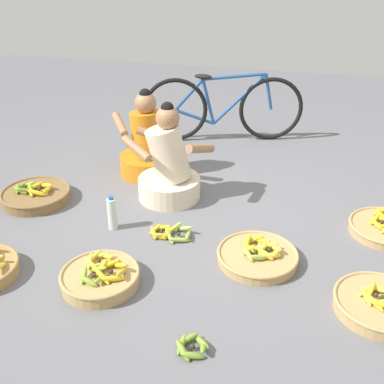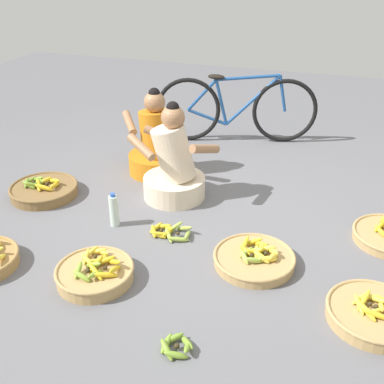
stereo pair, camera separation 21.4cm
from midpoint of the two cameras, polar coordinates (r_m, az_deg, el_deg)
name	(u,v)px [view 1 (the left image)]	position (r m, az deg, el deg)	size (l,w,h in m)	color
ground_plane	(198,220)	(3.66, -0.89, -3.43)	(10.00, 10.00, 0.00)	slate
vendor_woman_front	(169,169)	(3.87, -4.41, 2.84)	(0.73, 0.53, 0.83)	beige
vendor_woman_behind	(147,147)	(4.33, -6.87, 5.37)	(0.67, 0.53, 0.80)	orange
bicycle_leaning	(223,108)	(5.05, 2.56, 10.13)	(1.65, 0.52, 0.73)	black
banana_basket_mid_right	(258,256)	(3.21, 6.11, -7.72)	(0.55, 0.55, 0.14)	tan
banana_basket_front_right	(100,277)	(3.07, -13.08, -10.05)	(0.50, 0.50, 0.17)	tan
banana_basket_back_center	(380,304)	(2.98, 19.90, -12.70)	(0.54, 0.54, 0.16)	tan
banana_basket_front_left	(36,195)	(4.15, -19.86, -0.34)	(0.57, 0.57, 0.15)	brown
loose_bananas_back_left	(192,346)	(2.61, -2.52, -18.30)	(0.21, 0.21, 0.08)	olive
loose_bananas_front_center	(169,233)	(3.47, -4.58, -4.97)	(0.34, 0.24, 0.10)	#9EB747
water_bottle	(112,213)	(3.56, -11.38, -2.60)	(0.07, 0.07, 0.27)	silver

